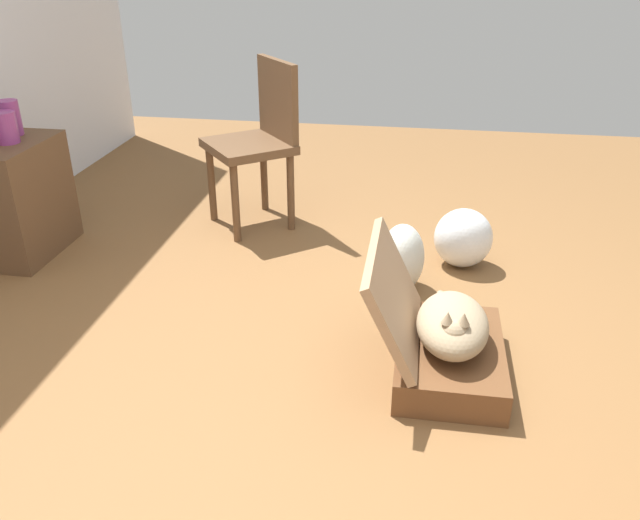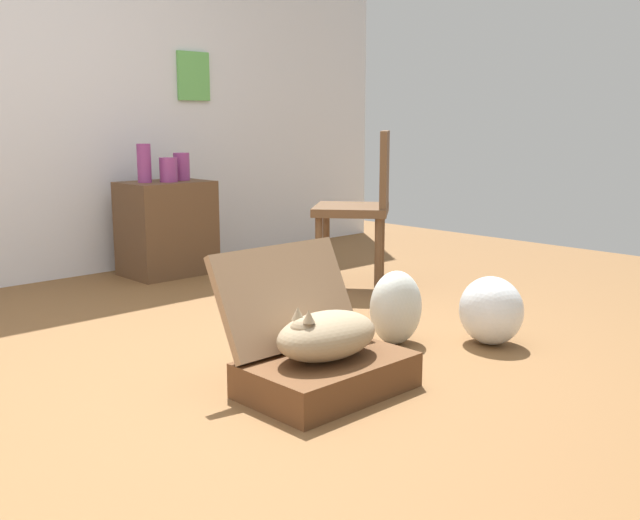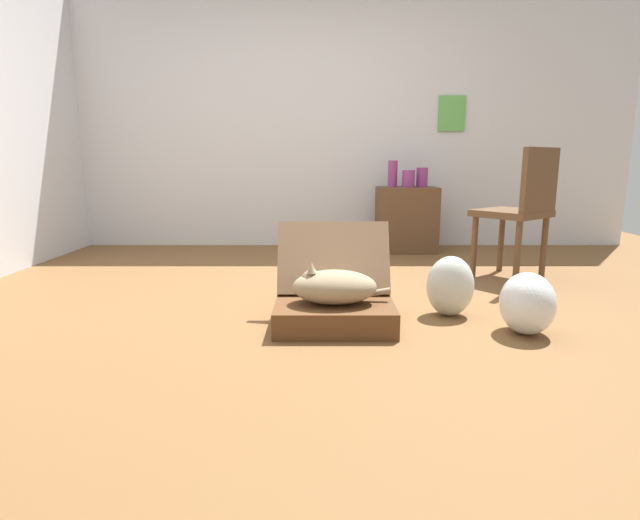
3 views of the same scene
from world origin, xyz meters
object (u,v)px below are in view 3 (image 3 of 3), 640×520
at_px(vase_round, 411,179).
at_px(chair, 524,208).
at_px(plastic_bag_white, 453,286).
at_px(vase_tall, 395,174).
at_px(cat, 336,286).
at_px(suitcase_base, 337,316).
at_px(side_table, 409,219).
at_px(plastic_bag_clear, 530,304).
at_px(vase_short, 425,177).

distance_m(vase_round, chair, 1.34).
relative_size(plastic_bag_white, vase_tall, 1.38).
distance_m(cat, vase_round, 2.45).
xyz_separation_m(plastic_bag_white, vase_round, (0.10, 2.05, 0.53)).
bearing_deg(vase_round, vase_tall, 156.14).
bearing_deg(suitcase_base, side_table, 71.80).
relative_size(vase_tall, chair, 0.26).
distance_m(plastic_bag_clear, vase_short, 2.49).
bearing_deg(suitcase_base, vase_short, 68.81).
height_order(cat, vase_tall, vase_tall).
height_order(plastic_bag_white, plastic_bag_clear, plastic_bag_white).
bearing_deg(chair, side_table, -102.00).
distance_m(side_table, chair, 1.39).
xyz_separation_m(plastic_bag_white, plastic_bag_clear, (0.31, -0.31, -0.01)).
bearing_deg(cat, vase_tall, 74.96).
bearing_deg(cat, chair, 38.45).
bearing_deg(cat, plastic_bag_clear, -4.88).
relative_size(cat, vase_round, 3.24).
bearing_deg(vase_tall, cat, -105.04).
bearing_deg(side_table, plastic_bag_white, -92.76).
height_order(vase_short, chair, chair).
xyz_separation_m(suitcase_base, chair, (1.38, 1.10, 0.47)).
xyz_separation_m(cat, plastic_bag_clear, (0.98, -0.08, -0.07)).
bearing_deg(cat, suitcase_base, -3.78).
height_order(plastic_bag_white, vase_tall, vase_tall).
xyz_separation_m(suitcase_base, vase_tall, (0.62, 2.34, 0.68)).
height_order(plastic_bag_clear, vase_round, vase_round).
height_order(plastic_bag_white, vase_short, vase_short).
distance_m(side_table, vase_short, 0.43).
bearing_deg(plastic_bag_white, vase_short, 83.44).
bearing_deg(suitcase_base, vase_round, 71.44).
distance_m(plastic_bag_white, plastic_bag_clear, 0.44).
bearing_deg(side_table, vase_round, -90.00).
distance_m(suitcase_base, vase_tall, 2.52).
bearing_deg(suitcase_base, plastic_bag_clear, -4.89).
bearing_deg(side_table, vase_short, 5.02).
relative_size(suitcase_base, plastic_bag_white, 1.82).
bearing_deg(suitcase_base, plastic_bag_white, 18.65).
height_order(vase_tall, chair, chair).
height_order(vase_tall, vase_round, vase_tall).
relative_size(plastic_bag_clear, vase_tall, 1.27).
relative_size(plastic_bag_white, chair, 0.36).
xyz_separation_m(plastic_bag_clear, chair, (0.41, 1.19, 0.38)).
height_order(vase_round, chair, chair).
xyz_separation_m(suitcase_base, side_table, (0.76, 2.33, 0.25)).
height_order(side_table, chair, chair).
relative_size(plastic_bag_clear, chair, 0.33).
distance_m(suitcase_base, plastic_bag_clear, 0.99).
height_order(side_table, vase_round, vase_round).
relative_size(plastic_bag_white, plastic_bag_clear, 1.08).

